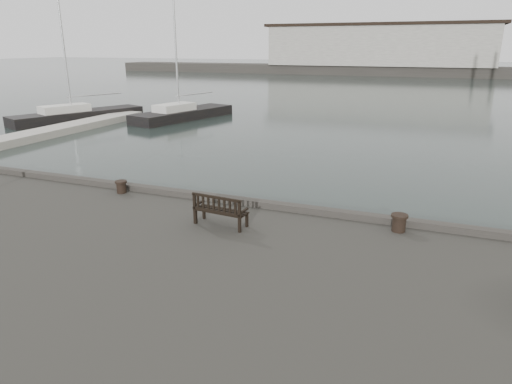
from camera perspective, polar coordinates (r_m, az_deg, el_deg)
ground at (r=14.09m, az=-1.53°, el=-7.30°), size 400.00×400.00×0.00m
pontoon at (r=33.63m, az=-27.28°, el=6.01°), size 2.00×24.00×0.50m
breakwater at (r=104.19m, az=16.86°, el=16.13°), size 140.00×9.50×12.20m
bench at (r=11.73m, az=-4.46°, el=-3.00°), size 1.46×0.62×0.82m
bollard_left at (r=14.93m, az=-16.49°, el=0.62°), size 0.43×0.43×0.39m
bollard_right at (r=11.90m, az=17.44°, el=-3.71°), size 0.54×0.54×0.44m
yacht_b at (r=41.55m, az=-21.27°, el=8.66°), size 6.38×11.08×14.39m
yacht_d at (r=40.09m, az=-9.05°, el=9.32°), size 5.13×10.30×12.45m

